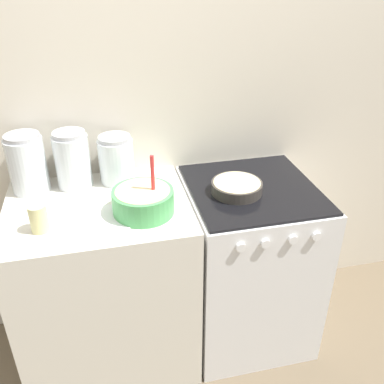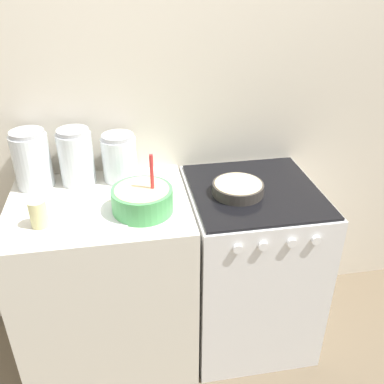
{
  "view_description": "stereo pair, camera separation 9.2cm",
  "coord_description": "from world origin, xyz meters",
  "px_view_note": "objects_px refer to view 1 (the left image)",
  "views": [
    {
      "loc": [
        -0.36,
        -1.33,
        1.87
      ],
      "look_at": [
        0.01,
        0.26,
        0.95
      ],
      "focal_mm": 40.0,
      "sensor_mm": 36.0,
      "label": 1
    },
    {
      "loc": [
        -0.27,
        -1.35,
        1.87
      ],
      "look_at": [
        0.01,
        0.26,
        0.95
      ],
      "focal_mm": 40.0,
      "sensor_mm": 36.0,
      "label": 2
    }
  ],
  "objects_px": {
    "baking_pan": "(237,187)",
    "mixing_bowl": "(143,200)",
    "stove": "(247,263)",
    "storage_jar_middle": "(73,163)",
    "tin_can": "(39,218)",
    "storage_jar_right": "(117,162)",
    "storage_jar_left": "(28,167)"
  },
  "relations": [
    {
      "from": "baking_pan",
      "to": "mixing_bowl",
      "type": "bearing_deg",
      "value": -170.36
    },
    {
      "from": "stove",
      "to": "storage_jar_middle",
      "type": "relative_size",
      "value": 3.34
    },
    {
      "from": "mixing_bowl",
      "to": "tin_can",
      "type": "relative_size",
      "value": 2.27
    },
    {
      "from": "mixing_bowl",
      "to": "storage_jar_right",
      "type": "distance_m",
      "value": 0.33
    },
    {
      "from": "tin_can",
      "to": "baking_pan",
      "type": "bearing_deg",
      "value": 7.73
    },
    {
      "from": "baking_pan",
      "to": "tin_can",
      "type": "height_order",
      "value": "tin_can"
    },
    {
      "from": "storage_jar_middle",
      "to": "tin_can",
      "type": "xyz_separation_m",
      "value": [
        -0.14,
        -0.36,
        -0.06
      ]
    },
    {
      "from": "storage_jar_left",
      "to": "storage_jar_middle",
      "type": "distance_m",
      "value": 0.2
    },
    {
      "from": "baking_pan",
      "to": "tin_can",
      "type": "xyz_separation_m",
      "value": [
        -0.86,
        -0.12,
        0.03
      ]
    },
    {
      "from": "mixing_bowl",
      "to": "baking_pan",
      "type": "xyz_separation_m",
      "value": [
        0.44,
        0.07,
        -0.03
      ]
    },
    {
      "from": "baking_pan",
      "to": "storage_jar_middle",
      "type": "xyz_separation_m",
      "value": [
        -0.72,
        0.24,
        0.09
      ]
    },
    {
      "from": "storage_jar_left",
      "to": "storage_jar_middle",
      "type": "height_order",
      "value": "storage_jar_left"
    },
    {
      "from": "baking_pan",
      "to": "storage_jar_left",
      "type": "distance_m",
      "value": 0.95
    },
    {
      "from": "stove",
      "to": "tin_can",
      "type": "bearing_deg",
      "value": -171.48
    },
    {
      "from": "tin_can",
      "to": "storage_jar_right",
      "type": "bearing_deg",
      "value": 46.94
    },
    {
      "from": "stove",
      "to": "storage_jar_left",
      "type": "bearing_deg",
      "value": 167.91
    },
    {
      "from": "stove",
      "to": "storage_jar_right",
      "type": "xyz_separation_m",
      "value": [
        -0.61,
        0.22,
        0.55
      ]
    },
    {
      "from": "baking_pan",
      "to": "tin_can",
      "type": "distance_m",
      "value": 0.86
    },
    {
      "from": "stove",
      "to": "storage_jar_left",
      "type": "height_order",
      "value": "storage_jar_left"
    },
    {
      "from": "stove",
      "to": "storage_jar_right",
      "type": "relative_size",
      "value": 3.91
    },
    {
      "from": "storage_jar_right",
      "to": "baking_pan",
      "type": "bearing_deg",
      "value": -24.87
    },
    {
      "from": "stove",
      "to": "mixing_bowl",
      "type": "height_order",
      "value": "mixing_bowl"
    },
    {
      "from": "baking_pan",
      "to": "storage_jar_middle",
      "type": "relative_size",
      "value": 0.87
    },
    {
      "from": "stove",
      "to": "mixing_bowl",
      "type": "bearing_deg",
      "value": -169.28
    },
    {
      "from": "mixing_bowl",
      "to": "baking_pan",
      "type": "relative_size",
      "value": 1.11
    },
    {
      "from": "storage_jar_middle",
      "to": "storage_jar_left",
      "type": "bearing_deg",
      "value": 180.0
    },
    {
      "from": "mixing_bowl",
      "to": "storage_jar_right",
      "type": "height_order",
      "value": "mixing_bowl"
    },
    {
      "from": "stove",
      "to": "tin_can",
      "type": "xyz_separation_m",
      "value": [
        -0.95,
        -0.14,
        0.51
      ]
    },
    {
      "from": "storage_jar_middle",
      "to": "tin_can",
      "type": "relative_size",
      "value": 2.34
    },
    {
      "from": "storage_jar_right",
      "to": "storage_jar_left",
      "type": "bearing_deg",
      "value": 180.0
    },
    {
      "from": "storage_jar_left",
      "to": "storage_jar_right",
      "type": "distance_m",
      "value": 0.4
    },
    {
      "from": "storage_jar_right",
      "to": "tin_can",
      "type": "xyz_separation_m",
      "value": [
        -0.33,
        -0.36,
        -0.04
      ]
    }
  ]
}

